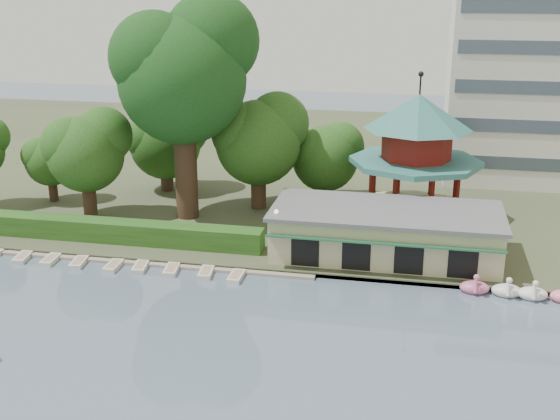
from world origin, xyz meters
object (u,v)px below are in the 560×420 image
(boathouse, at_px, (386,232))
(big_tree, at_px, (184,68))
(dock, at_px, (111,259))
(pavilion, at_px, (417,144))

(boathouse, xyz_separation_m, big_tree, (-18.84, 6.21, 12.03))
(dock, relative_size, big_tree, 1.65)
(boathouse, xyz_separation_m, pavilion, (2.00, 10.03, 5.11))
(dock, bearing_deg, big_tree, 73.97)
(boathouse, relative_size, pavilion, 1.38)
(big_tree, bearing_deg, dock, -106.03)
(dock, bearing_deg, boathouse, 12.24)
(pavilion, relative_size, big_tree, 0.65)
(dock, relative_size, pavilion, 2.52)
(pavilion, xyz_separation_m, big_tree, (-20.84, -3.81, 6.92))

